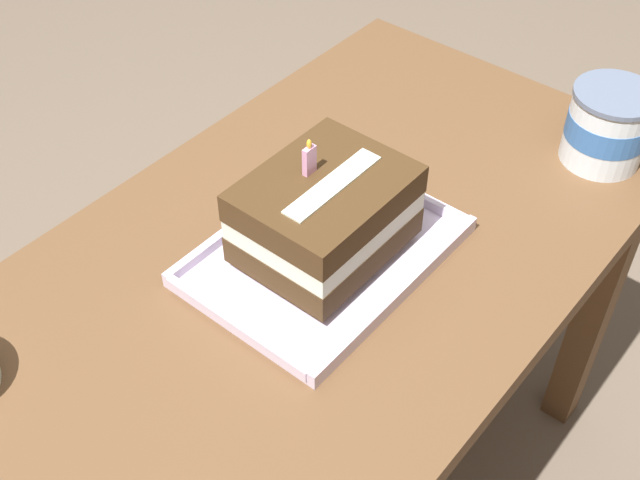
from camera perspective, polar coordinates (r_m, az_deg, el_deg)
The scene contains 4 objects.
dining_table at distance 1.23m, azimuth -0.23°, elevation -4.64°, with size 1.17×0.66×0.73m.
foil_tray at distance 1.14m, azimuth 0.25°, elevation -1.04°, with size 0.36×0.27×0.02m.
birthday_cake at distance 1.08m, azimuth 0.27°, elevation 1.77°, with size 0.22×0.17×0.17m.
ice_cream_tub at distance 1.35m, azimuth 19.52°, elevation 7.56°, with size 0.13×0.13×0.12m.
Camera 1 is at (-0.62, -0.52, 1.55)m, focal length 45.64 mm.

